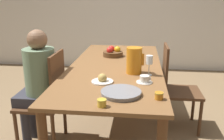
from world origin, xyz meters
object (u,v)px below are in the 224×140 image
at_px(serving_tray, 121,93).
at_px(wine_glass_water, 149,61).
at_px(red_pitcher, 134,60).
at_px(fruit_bowl, 113,53).
at_px(person_seated, 37,78).
at_px(chair_person_side, 47,98).
at_px(jam_jar_amber, 102,103).
at_px(chair_opposite, 175,86).
at_px(teacup_near_person, 145,80).
at_px(jam_jar_red, 159,95).
at_px(bread_plate, 102,80).

bearing_deg(serving_tray, wine_glass_water, 66.18).
xyz_separation_m(red_pitcher, fruit_bowl, (-0.27, 0.65, -0.08)).
relative_size(person_seated, fruit_bowl, 4.97).
bearing_deg(fruit_bowl, serving_tray, -80.88).
bearing_deg(chair_person_side, red_pitcher, -86.36).
xyz_separation_m(red_pitcher, serving_tray, (-0.08, -0.54, -0.11)).
bearing_deg(red_pitcher, jam_jar_amber, -103.90).
relative_size(wine_glass_water, jam_jar_amber, 2.95).
relative_size(chair_opposite, serving_tray, 3.20).
bearing_deg(serving_tray, red_pitcher, 81.74).
height_order(teacup_near_person, jam_jar_red, teacup_near_person).
height_order(serving_tray, jam_jar_amber, jam_jar_amber).
xyz_separation_m(jam_jar_amber, jam_jar_red, (0.38, 0.17, 0.00)).
bearing_deg(chair_person_side, jam_jar_red, -117.43).
xyz_separation_m(chair_person_side, wine_glass_water, (0.99, 0.00, 0.41)).
bearing_deg(chair_person_side, fruit_bowl, -39.50).
height_order(person_seated, jam_jar_red, person_seated).
xyz_separation_m(chair_opposite, wine_glass_water, (-0.32, -0.48, 0.41)).
distance_m(bread_plate, jam_jar_amber, 0.48).
xyz_separation_m(chair_opposite, bread_plate, (-0.71, -0.72, 0.30)).
distance_m(chair_opposite, person_seated, 1.48).
height_order(wine_glass_water, jam_jar_red, wine_glass_water).
xyz_separation_m(person_seated, bread_plate, (0.68, -0.25, 0.10)).
height_order(person_seated, serving_tray, person_seated).
relative_size(chair_opposite, bread_plate, 5.20).
relative_size(chair_opposite, jam_jar_amber, 15.25).
height_order(chair_opposite, bread_plate, chair_opposite).
height_order(bread_plate, fruit_bowl, fruit_bowl).
distance_m(chair_person_side, jam_jar_amber, 1.01).
xyz_separation_m(serving_tray, bread_plate, (-0.18, 0.25, 0.01)).
relative_size(wine_glass_water, teacup_near_person, 1.36).
distance_m(person_seated, teacup_near_person, 1.07).
xyz_separation_m(wine_glass_water, bread_plate, (-0.39, -0.24, -0.12)).
bearing_deg(red_pitcher, chair_person_side, -176.36).
relative_size(chair_person_side, chair_opposite, 1.00).
bearing_deg(fruit_bowl, teacup_near_person, -67.94).
height_order(chair_person_side, person_seated, person_seated).
bearing_deg(bread_plate, chair_person_side, 158.46).
bearing_deg(jam_jar_red, serving_tray, 169.00).
xyz_separation_m(bread_plate, jam_jar_amber, (0.07, -0.47, 0.01)).
bearing_deg(bread_plate, teacup_near_person, 4.86).
xyz_separation_m(teacup_near_person, fruit_bowl, (-0.37, 0.91, 0.02)).
relative_size(person_seated, jam_jar_amber, 18.66).
xyz_separation_m(red_pitcher, jam_jar_red, (0.19, -0.60, -0.09)).
height_order(person_seated, fruit_bowl, person_seated).
height_order(jam_jar_amber, fruit_bowl, fruit_bowl).
relative_size(chair_opposite, person_seated, 0.82).
distance_m(red_pitcher, serving_tray, 0.56).
height_order(teacup_near_person, jam_jar_amber, teacup_near_person).
bearing_deg(serving_tray, bread_plate, 124.97).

